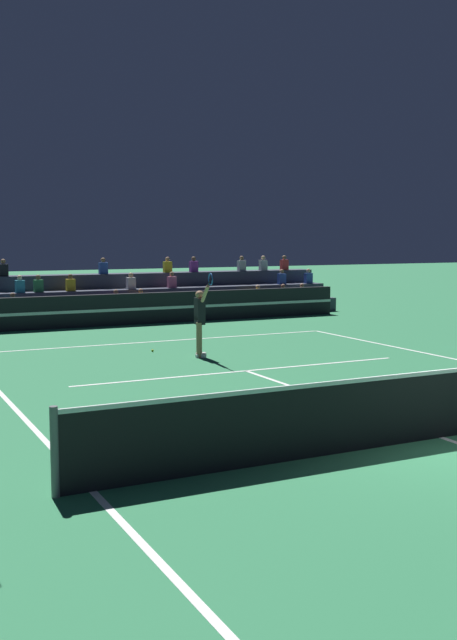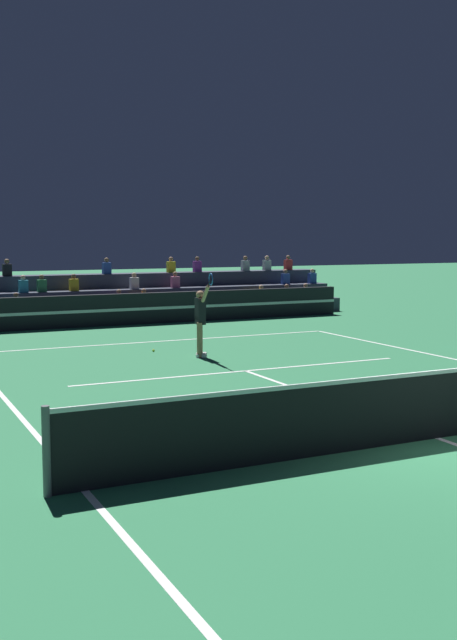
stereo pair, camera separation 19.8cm
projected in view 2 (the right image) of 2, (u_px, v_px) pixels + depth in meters
ground_plane at (437, 438)px, 11.47m from camera, size 120.00×120.00×0.00m
court_lines at (437, 438)px, 11.47m from camera, size 11.10×23.90×0.01m
tennis_net at (438, 403)px, 11.41m from camera, size 12.00×0.10×1.10m
sponsor_banner_wall at (115, 310)px, 26.03m from camera, size 18.00×0.26×1.10m
bleacher_stand at (95, 301)px, 28.29m from camera, size 19.84×2.85×2.28m
tennis_player at (201, 319)px, 19.13m from camera, size 0.38×1.37×2.26m
tennis_ball at (153, 350)px, 20.11m from camera, size 0.07×0.07×0.07m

